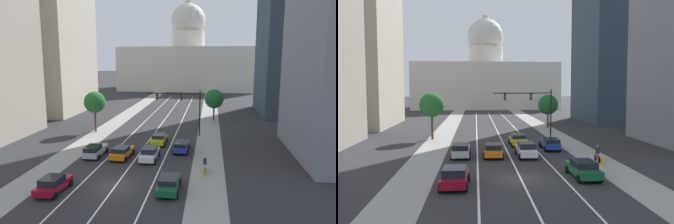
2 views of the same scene
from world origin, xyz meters
TOP-DOWN VIEW (x-y plane):
  - ground_plane at (0.00, 40.00)m, footprint 400.00×400.00m
  - sidewalk_left at (-8.74, 35.00)m, footprint 3.58×130.00m
  - sidewalk_right at (8.74, 35.00)m, footprint 3.58×130.00m
  - lane_stripe_left at (-3.47, 25.00)m, footprint 0.16×90.00m
  - lane_stripe_center at (0.00, 25.00)m, footprint 0.16×90.00m
  - lane_stripe_right at (3.47, 25.00)m, footprint 0.16×90.00m
  - office_tower_far_right at (28.13, 43.92)m, footprint 18.14×18.80m
  - capitol_building at (0.00, 93.93)m, footprint 48.65×24.75m
  - car_silver at (-5.21, 8.81)m, footprint 2.01×4.70m
  - car_white at (1.74, 8.50)m, footprint 2.02×4.69m
  - car_green at (5.21, -0.21)m, footprint 2.12×4.60m
  - car_orange at (-1.74, 8.74)m, footprint 2.27×4.67m
  - car_blue at (5.21, 12.29)m, footprint 1.98×4.44m
  - car_crimson at (-5.21, -1.87)m, footprint 2.19×4.31m
  - car_yellow at (1.74, 15.47)m, footprint 2.11×4.33m
  - traffic_signal_mast at (4.64, 21.04)m, footprint 8.46×0.39m
  - fire_hydrant at (8.29, 3.56)m, footprint 0.26×0.35m
  - cyclist at (8.43, 5.21)m, footprint 0.36×1.70m
  - street_tree_mid_left at (-9.81, 21.51)m, footprint 3.50×3.50m
  - street_tree_near_right at (9.52, 33.50)m, footprint 3.66×3.66m

SIDE VIEW (x-z plane):
  - ground_plane at x=0.00m, z-range 0.00..0.00m
  - sidewalk_left at x=-8.74m, z-range 0.00..0.01m
  - sidewalk_right at x=8.74m, z-range 0.00..0.01m
  - lane_stripe_left at x=-3.47m, z-range 0.01..0.02m
  - lane_stripe_center at x=0.00m, z-range 0.01..0.02m
  - lane_stripe_right at x=3.47m, z-range 0.01..0.02m
  - fire_hydrant at x=8.29m, z-range 0.01..0.92m
  - car_green at x=5.21m, z-range 0.04..1.46m
  - car_orange at x=-1.74m, z-range 0.04..1.49m
  - car_blue at x=5.21m, z-range 0.04..1.49m
  - car_yellow at x=1.74m, z-range 0.05..1.50m
  - car_crimson at x=-5.21m, z-range 0.02..1.54m
  - car_silver at x=-5.21m, z-range 0.03..1.56m
  - car_white at x=1.74m, z-range 0.03..1.57m
  - cyclist at x=8.43m, z-range -0.01..1.71m
  - street_tree_near_right at x=9.52m, z-range 1.19..7.27m
  - street_tree_mid_left at x=-9.81m, z-range 1.57..8.25m
  - traffic_signal_mast at x=4.64m, z-range 1.57..8.68m
  - capitol_building at x=0.00m, z-range -6.31..26.10m
  - office_tower_far_right at x=28.13m, z-range 0.04..46.85m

